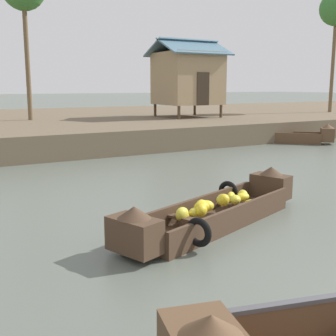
{
  "coord_description": "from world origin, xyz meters",
  "views": [
    {
      "loc": [
        -5.0,
        -2.03,
        2.81
      ],
      "look_at": [
        0.25,
        7.2,
        0.82
      ],
      "focal_mm": 46.94,
      "sensor_mm": 36.0,
      "label": 1
    }
  ],
  "objects": [
    {
      "name": "stilt_house_mid_left",
      "position": [
        8.8,
        19.9,
        3.28
      ],
      "size": [
        3.93,
        3.64,
        4.42
      ],
      "color": "#4C3826",
      "rests_on": "riverbank_strip"
    },
    {
      "name": "ground_plane",
      "position": [
        0.0,
        10.0,
        0.0
      ],
      "size": [
        300.0,
        300.0,
        0.0
      ],
      "primitive_type": "plane",
      "color": "#596056"
    },
    {
      "name": "banana_boat",
      "position": [
        0.13,
        5.02,
        0.31
      ],
      "size": [
        5.19,
        2.63,
        0.89
      ],
      "color": "#473323",
      "rests_on": "ground"
    },
    {
      "name": "riverbank_strip",
      "position": [
        0.0,
        24.07,
        0.51
      ],
      "size": [
        160.0,
        20.0,
        1.02
      ],
      "primitive_type": "cube",
      "color": "brown",
      "rests_on": "ground"
    },
    {
      "name": "fishing_skiff_distant",
      "position": [
        10.94,
        14.04,
        0.37
      ],
      "size": [
        3.8,
        3.73,
        0.99
      ],
      "color": "brown",
      "rests_on": "ground"
    }
  ]
}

